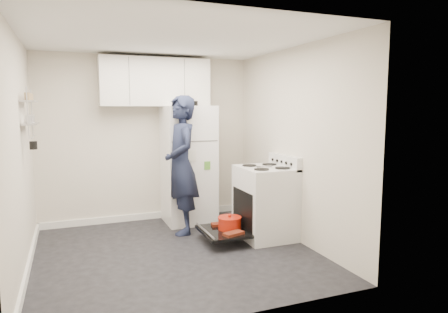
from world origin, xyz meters
name	(u,v)px	position (x,y,z in m)	size (l,w,h in m)	color
room	(171,153)	(-0.03, 0.03, 1.21)	(3.21, 3.21, 2.51)	black
electric_range	(264,203)	(1.26, 0.15, 0.47)	(0.66, 0.76, 1.10)	silver
open_oven_door	(226,227)	(0.72, 0.16, 0.19)	(0.55, 0.70, 0.23)	black
refrigerator	(188,164)	(0.54, 1.25, 0.88)	(0.72, 0.74, 1.83)	white
upper_cabinets	(155,82)	(0.10, 1.43, 2.10)	(1.60, 0.33, 0.70)	silver
wall_shelf_rack	(30,112)	(-1.52, 0.49, 1.68)	(0.14, 0.60, 0.61)	#B2B2B7
person	(181,165)	(0.30, 0.77, 0.95)	(0.69, 0.45, 1.90)	#171D34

